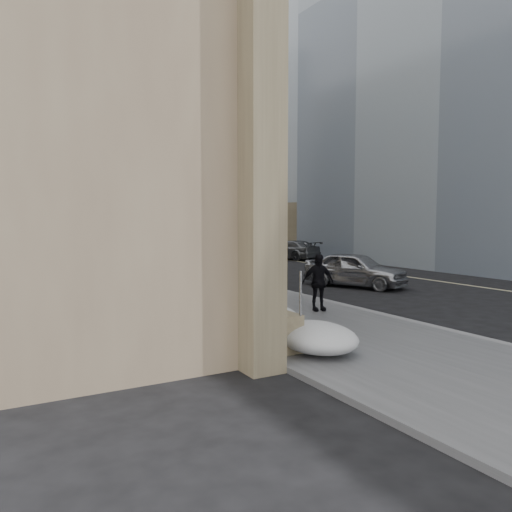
% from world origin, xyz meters
% --- Properties ---
extents(ground, '(140.00, 140.00, 0.00)m').
position_xyz_m(ground, '(0.00, 0.00, 0.00)').
color(ground, black).
rests_on(ground, ground).
extents(sidewalk, '(5.00, 80.00, 0.12)m').
position_xyz_m(sidewalk, '(0.00, 10.00, 0.06)').
color(sidewalk, '#4B4B4D').
rests_on(sidewalk, ground).
extents(curb, '(0.24, 80.00, 0.12)m').
position_xyz_m(curb, '(2.62, 10.00, 0.06)').
color(curb, slate).
rests_on(curb, ground).
extents(lane_line, '(0.15, 70.00, 0.01)m').
position_xyz_m(lane_line, '(10.50, 10.00, 0.01)').
color(lane_line, '#BFB78C').
rests_on(lane_line, ground).
extents(limestone_building, '(6.10, 44.00, 18.00)m').
position_xyz_m(limestone_building, '(-5.26, 19.96, 8.90)').
color(limestone_building, '#967D62').
rests_on(limestone_building, ground).
extents(far_podium, '(2.00, 80.00, 4.00)m').
position_xyz_m(far_podium, '(15.50, 10.00, 2.00)').
color(far_podium, '#73654A').
rests_on(far_podium, ground).
extents(bg_building_mid, '(30.00, 12.00, 28.00)m').
position_xyz_m(bg_building_mid, '(4.00, 60.00, 14.00)').
color(bg_building_mid, slate).
rests_on(bg_building_mid, ground).
extents(streetlight_mid, '(1.71, 0.24, 8.00)m').
position_xyz_m(streetlight_mid, '(2.74, 14.00, 4.58)').
color(streetlight_mid, '#2D2D30').
rests_on(streetlight_mid, ground).
extents(streetlight_far, '(1.71, 0.24, 8.00)m').
position_xyz_m(streetlight_far, '(2.74, 34.00, 4.58)').
color(streetlight_far, '#2D2D30').
rests_on(streetlight_far, ground).
extents(traffic_signal, '(4.10, 0.22, 6.00)m').
position_xyz_m(traffic_signal, '(2.07, 22.00, 4.00)').
color(traffic_signal, '#2D2D30').
rests_on(traffic_signal, ground).
extents(snow_bank, '(1.70, 18.10, 0.76)m').
position_xyz_m(snow_bank, '(-1.42, 8.11, 0.47)').
color(snow_bank, silver).
rests_on(snow_bank, sidewalk).
extents(mounted_horse_left, '(1.75, 2.46, 2.61)m').
position_xyz_m(mounted_horse_left, '(-1.33, 5.49, 1.14)').
color(mounted_horse_left, '#4F2717').
rests_on(mounted_horse_left, sidewalk).
extents(mounted_horse_right, '(2.02, 2.15, 2.63)m').
position_xyz_m(mounted_horse_right, '(1.01, 6.09, 1.21)').
color(mounted_horse_right, '#452613').
rests_on(mounted_horse_right, sidewalk).
extents(pedestrian, '(1.05, 0.62, 1.68)m').
position_xyz_m(pedestrian, '(1.29, 1.62, 0.96)').
color(pedestrian, black).
rests_on(pedestrian, sidewalk).
extents(car_silver, '(3.30, 4.54, 1.44)m').
position_xyz_m(car_silver, '(6.07, 5.58, 0.72)').
color(car_silver, '#999AA0').
rests_on(car_silver, ground).
extents(car_grey, '(2.68, 4.68, 1.28)m').
position_xyz_m(car_grey, '(10.99, 17.97, 0.64)').
color(car_grey, '#515558').
rests_on(car_grey, ground).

